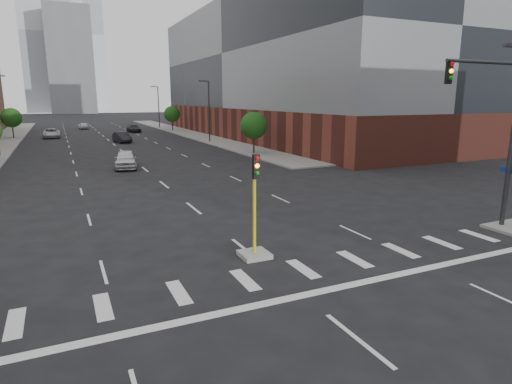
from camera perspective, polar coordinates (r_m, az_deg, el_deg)
ground at (r=11.73m, az=19.91°, el=-22.67°), size 400.00×400.00×0.00m
sidewalk_left_far at (r=81.26m, az=-30.34°, el=6.15°), size 5.00×92.00×0.15m
sidewalk_right_far at (r=83.84m, az=-9.38°, el=7.82°), size 5.00×92.00×0.15m
building_right_main at (r=76.12m, az=4.29°, el=15.72°), size 24.00×70.00×22.00m
tower_left at (r=228.38m, az=-26.10°, el=18.39°), size 22.00×22.00×70.00m
tower_right at (r=269.23m, az=-22.03°, el=18.71°), size 20.00×20.00×80.00m
tower_mid at (r=207.30m, az=-23.55°, el=15.72°), size 18.00×18.00×44.00m
median_traffic_signal at (r=18.02m, az=-0.17°, el=-5.77°), size 1.20×1.20×4.40m
mast_arm_signal at (r=24.25m, az=30.09°, el=8.53°), size 5.12×0.90×9.07m
streetlight_right_a at (r=64.95m, az=-6.36°, el=10.97°), size 1.60×0.22×9.07m
streetlight_right_b at (r=98.77m, az=-12.92°, el=11.22°), size 1.60×0.22×9.07m
tree_left_far at (r=81.96m, az=-29.83°, el=8.58°), size 3.20×3.20×4.85m
tree_right_near at (r=51.26m, az=-0.31°, el=8.86°), size 3.20×3.20×4.85m
tree_right_far at (r=89.20m, az=-11.13°, el=10.16°), size 3.20×3.20×4.85m
car_near_left at (r=42.84m, az=-16.97°, el=4.19°), size 2.77×5.26×1.71m
car_mid_right at (r=68.14m, az=-17.45°, el=6.99°), size 2.43×5.04×1.59m
car_far_left at (r=80.22m, az=-25.61°, el=7.08°), size 2.71×5.68×1.57m
car_deep_right at (r=88.21m, az=-16.00°, el=8.16°), size 2.34×5.17×1.47m
car_distant at (r=100.27m, az=-22.01°, el=8.19°), size 2.17×4.35×1.42m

